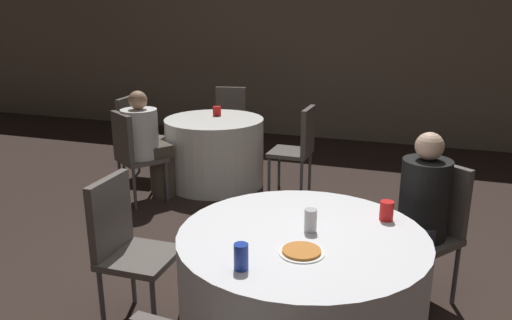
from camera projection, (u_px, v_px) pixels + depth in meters
The scene contains 16 objects.
wall_back at pixel (380, 43), 6.87m from camera, with size 16.00×0.06×2.80m.
table_near at pixel (301, 296), 2.68m from camera, with size 1.30×1.30×0.73m.
table_far at pixel (215, 152), 5.40m from camera, with size 1.06×1.06×0.73m.
chair_near_west at pixel (125, 239), 2.94m from camera, with size 0.41×0.41×0.91m.
chair_near_northeast at pixel (431, 220), 3.20m from camera, with size 0.56×0.56×0.91m.
chair_far_north at pixel (230, 117), 6.25m from camera, with size 0.47×0.47×0.91m.
chair_far_east at pixel (299, 143), 5.04m from camera, with size 0.41×0.41×0.91m.
chair_far_west at pixel (135, 130), 5.59m from camera, with size 0.43×0.42×0.91m.
chair_far_southwest at pixel (132, 150), 4.80m from camera, with size 0.56×0.56×0.91m.
person_black_shirt at pixel (413, 224), 3.10m from camera, with size 0.43×0.45×1.14m.
person_white_shirt at pixel (148, 145), 4.89m from camera, with size 0.46×0.49×1.11m.
pizza_plate_near at pixel (302, 251), 2.37m from camera, with size 0.22×0.22×0.02m.
soda_can_silver at pixel (311, 220), 2.59m from camera, with size 0.07×0.07×0.12m.
soda_can_blue at pixel (241, 257), 2.21m from camera, with size 0.07×0.07×0.12m.
cup_near at pixel (387, 211), 2.74m from camera, with size 0.08×0.08×0.11m.
cup_far at pixel (217, 111), 5.45m from camera, with size 0.09×0.09×0.10m.
Camera 1 is at (0.62, -2.33, 1.84)m, focal length 35.00 mm.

